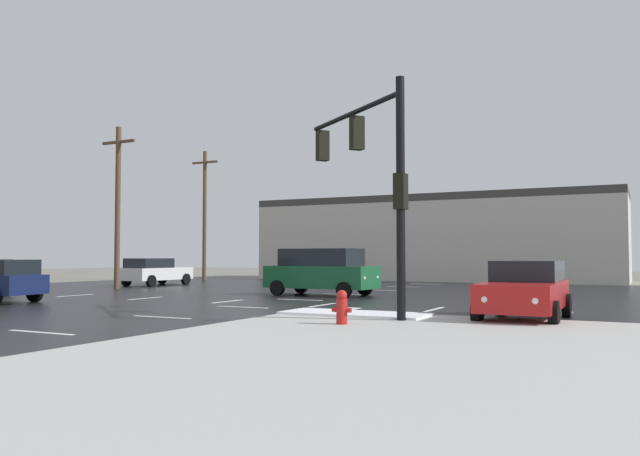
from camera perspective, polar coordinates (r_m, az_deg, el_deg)
ground_plane at (r=23.43m, az=-4.19°, el=-6.73°), size 120.00×120.00×0.00m
road_asphalt at (r=23.43m, az=-4.19°, el=-6.71°), size 44.00×44.00×0.02m
snow_strip_curbside at (r=17.57m, az=3.11°, el=-7.59°), size 4.00×1.60×0.06m
lane_markings at (r=21.63m, az=-3.34°, el=-7.03°), size 36.15×36.15×0.01m
traffic_signal_mast at (r=17.45m, az=4.70°, el=5.65°), size 4.20×3.40×6.09m
fire_hydrant at (r=15.08m, az=1.95°, el=-7.04°), size 0.48×0.26×0.79m
strip_building_background at (r=46.90m, az=10.32°, el=-0.98°), size 25.11×8.00×5.91m
sedan_white at (r=38.54m, az=-14.46°, el=-3.73°), size 2.06×4.56×1.58m
suv_green at (r=27.88m, az=0.11°, el=-3.82°), size 4.92×2.38×2.03m
sedan_red at (r=18.00m, az=17.78°, el=-5.18°), size 2.06×4.56×1.58m
utility_pole_far at (r=35.45m, az=-17.54°, el=2.08°), size 2.20×0.28×8.57m
utility_pole_distant at (r=46.81m, az=-10.22°, el=1.36°), size 2.20×0.28×9.29m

